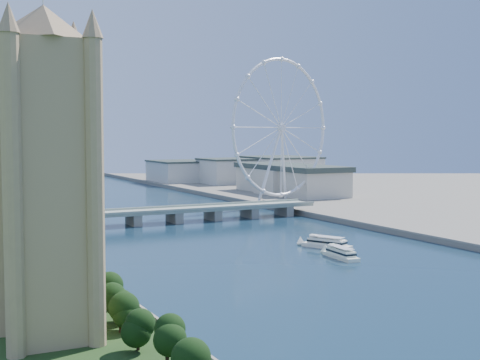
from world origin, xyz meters
TOP-DOWN VIEW (x-y plane):
  - tree_row at (-113.00, 42.00)m, footprint 8.53×152.53m
  - victoria_tower at (-135.00, 55.00)m, footprint 28.16×28.16m
  - parliament_range at (-128.00, 170.00)m, footprint 24.00×200.00m
  - westminster_bridge at (0.00, 300.00)m, footprint 220.00×22.00m
  - london_eye at (119.98, 355.08)m, footprint 113.60×39.12m
  - county_hall at (175.00, 430.00)m, footprint 54.00×144.00m
  - city_skyline at (39.22, 560.08)m, footprint 505.00×280.00m
  - tour_boat_near at (35.92, 162.88)m, footprint 20.66×31.49m
  - tour_boat_far at (24.74, 134.22)m, footprint 9.57×29.02m

SIDE VIEW (x-z plane):
  - county_hall at x=175.00m, z-range -17.50..17.50m
  - tour_boat_near at x=35.92m, z-range -3.44..3.44m
  - tour_boat_far at x=24.74m, z-range -3.15..3.15m
  - westminster_bridge at x=0.00m, z-range 1.88..11.38m
  - tree_row at x=-113.00m, z-range -1.26..20.10m
  - city_skyline at x=39.22m, z-range 0.96..32.96m
  - parliament_range at x=-128.00m, z-range -16.52..53.48m
  - victoria_tower at x=-135.00m, z-range -1.51..110.49m
  - london_eye at x=119.98m, z-range 5.37..129.67m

